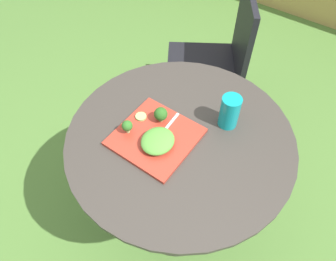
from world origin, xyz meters
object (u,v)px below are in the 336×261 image
object	(u,v)px
patio_chair	(220,55)
fork	(166,129)
salad_plate	(156,137)
drinking_glass	(229,113)

from	to	relation	value
patio_chair	fork	distance (m)	0.85
salad_plate	fork	size ratio (longest dim) A/B	1.85
patio_chair	drinking_glass	size ratio (longest dim) A/B	6.60
salad_plate	fork	bearing A→B (deg)	73.94
salad_plate	drinking_glass	xyz separation A→B (m)	(0.18, 0.22, 0.05)
fork	salad_plate	bearing A→B (deg)	-106.06
drinking_glass	fork	world-z (taller)	drinking_glass
patio_chair	fork	world-z (taller)	patio_chair
salad_plate	fork	world-z (taller)	fork
fork	patio_chair	bearing A→B (deg)	102.91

